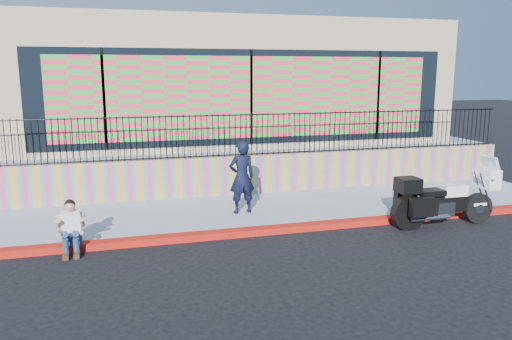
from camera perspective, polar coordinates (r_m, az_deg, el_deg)
name	(u,v)px	position (r m, az deg, el deg)	size (l,w,h in m)	color
ground	(298,231)	(11.61, 4.77, -6.93)	(90.00, 90.00, 0.00)	black
red_curb	(298,228)	(11.59, 4.77, -6.57)	(16.00, 0.30, 0.15)	#AF110C
sidewalk	(276,209)	(13.08, 2.27, -4.47)	(16.00, 3.00, 0.15)	#8791A2
mural_wall	(259,174)	(14.43, 0.36, -0.43)	(16.00, 0.20, 1.10)	#E93D7A
metal_fence	(259,134)	(14.24, 0.36, 4.11)	(15.80, 0.04, 1.20)	black
elevated_platform	(223,150)	(19.32, -3.78, 2.29)	(16.00, 10.00, 1.25)	#8791A2
storefront_building	(223,81)	(18.88, -3.75, 10.08)	(14.00, 8.06, 4.00)	tan
police_motorcycle	(443,198)	(12.51, 20.57, -3.02)	(2.63, 0.87, 1.64)	black
police_officer	(242,177)	(12.26, -1.64, -0.83)	(0.66, 0.43, 1.80)	black
seated_man	(71,232)	(10.70, -20.37, -6.67)	(0.54, 0.71, 1.06)	navy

